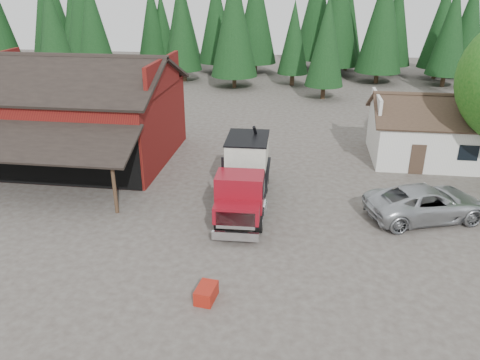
# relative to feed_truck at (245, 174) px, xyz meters

# --- Properties ---
(ground) EXTENTS (120.00, 120.00, 0.00)m
(ground) POSITION_rel_feed_truck_xyz_m (-1.12, -4.03, -1.87)
(ground) COLOR #443C35
(ground) RESTS_ON ground
(red_barn) EXTENTS (12.80, 13.63, 7.18)m
(red_barn) POSITION_rel_feed_truck_xyz_m (-12.12, 5.88, 0.82)
(red_barn) COLOR maroon
(red_barn) RESTS_ON ground
(farmhouse) EXTENTS (8.60, 6.42, 4.65)m
(farmhouse) POSITION_rel_feed_truck_xyz_m (11.88, 8.97, -0.21)
(farmhouse) COLOR silver
(farmhouse) RESTS_ON ground
(conifer_backdrop) EXTENTS (76.00, 16.00, 16.00)m
(conifer_backdrop) POSITION_rel_feed_truck_xyz_m (-1.12, 37.97, -1.87)
(conifer_backdrop) COLOR black
(conifer_backdrop) RESTS_ON ground
(near_pine_a) EXTENTS (4.40, 4.40, 11.40)m
(near_pine_a) POSITION_rel_feed_truck_xyz_m (-23.12, 23.97, 4.52)
(near_pine_a) COLOR #382619
(near_pine_a) RESTS_ON ground
(near_pine_b) EXTENTS (3.96, 3.96, 10.40)m
(near_pine_b) POSITION_rel_feed_truck_xyz_m (4.88, 25.97, 4.02)
(near_pine_b) COLOR #382619
(near_pine_b) RESTS_ON ground
(near_pine_d) EXTENTS (5.28, 5.28, 13.40)m
(near_pine_d) POSITION_rel_feed_truck_xyz_m (-5.12, 29.97, 5.52)
(near_pine_d) COLOR #382619
(near_pine_d) RESTS_ON ground
(feed_truck) EXTENTS (2.83, 8.94, 4.01)m
(feed_truck) POSITION_rel_feed_truck_xyz_m (0.00, 0.00, 0.00)
(feed_truck) COLOR black
(feed_truck) RESTS_ON ground
(silver_car) EXTENTS (6.97, 4.83, 1.77)m
(silver_car) POSITION_rel_feed_truck_xyz_m (9.63, -0.25, -0.99)
(silver_car) COLOR #AFB3B7
(silver_car) RESTS_ON ground
(equip_box) EXTENTS (0.83, 1.18, 0.60)m
(equip_box) POSITION_rel_feed_truck_xyz_m (-0.41, -8.57, -1.57)
(equip_box) COLOR maroon
(equip_box) RESTS_ON ground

